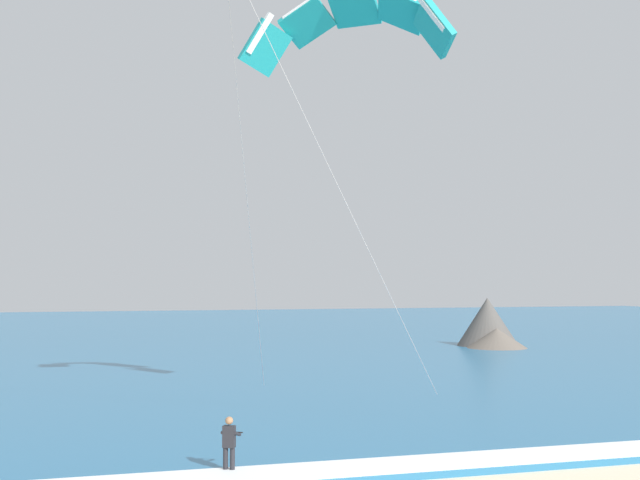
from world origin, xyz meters
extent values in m
cube|color=teal|center=(0.00, 73.02, 0.10)|extent=(200.00, 120.00, 0.20)
cube|color=white|center=(0.00, 14.02, 0.22)|extent=(200.00, 1.89, 0.04)
ellipsoid|color=yellow|center=(-1.82, 14.70, 0.03)|extent=(1.04, 1.44, 0.05)
cube|color=black|center=(-1.82, 14.92, 0.07)|extent=(0.17, 0.13, 0.04)
cube|color=black|center=(-1.82, 14.48, 0.07)|extent=(0.17, 0.13, 0.04)
cylinder|color=#232328|center=(-1.91, 14.74, 0.42)|extent=(0.14, 0.14, 0.84)
cylinder|color=#232328|center=(-1.73, 14.65, 0.42)|extent=(0.14, 0.14, 0.84)
cube|color=#232328|center=(-1.82, 14.70, 1.14)|extent=(0.39, 0.34, 0.60)
sphere|color=#9E704C|center=(-1.82, 14.70, 1.58)|extent=(0.22, 0.22, 0.22)
cylinder|color=#232328|center=(-1.91, 14.92, 1.19)|extent=(0.32, 0.49, 0.22)
cylinder|color=#232328|center=(-1.59, 14.75, 1.19)|extent=(0.32, 0.49, 0.22)
cylinder|color=black|center=(-1.65, 15.03, 1.19)|extent=(0.50, 0.29, 0.04)
cube|color=#3F3F42|center=(-1.77, 14.80, 0.92)|extent=(0.14, 0.13, 0.10)
cube|color=teal|center=(6.97, 20.23, 15.19)|extent=(1.31, 2.17, 2.23)
cube|color=white|center=(6.64, 19.80, 15.65)|extent=(1.03, 0.89, 1.68)
cube|color=teal|center=(6.21, 21.81, 16.31)|extent=(1.99, 2.39, 1.88)
cube|color=teal|center=(4.77, 23.27, 16.72)|extent=(2.42, 2.33, 1.11)
cube|color=teal|center=(2.99, 24.28, 16.31)|extent=(2.50, 2.00, 1.88)
cube|color=white|center=(2.66, 23.85, 16.78)|extent=(1.48, 1.24, 1.11)
cube|color=teal|center=(1.27, 24.62, 15.19)|extent=(2.31, 1.47, 2.23)
cube|color=white|center=(0.94, 24.19, 15.65)|extent=(1.09, 0.89, 1.68)
cylinder|color=#B2B2B7|center=(2.49, 17.63, 8.19)|extent=(9.00, 5.22, 14.00)
cylinder|color=#B2B2B7|center=(-0.37, 19.82, 8.19)|extent=(3.30, 9.60, 14.00)
cone|color=#665B51|center=(24.93, 48.64, 0.86)|extent=(5.27, 5.27, 1.72)
cone|color=#56514C|center=(25.27, 50.77, 2.03)|extent=(5.20, 5.20, 4.07)
camera|label=1|loc=(-5.54, -7.43, 5.49)|focal=44.58mm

